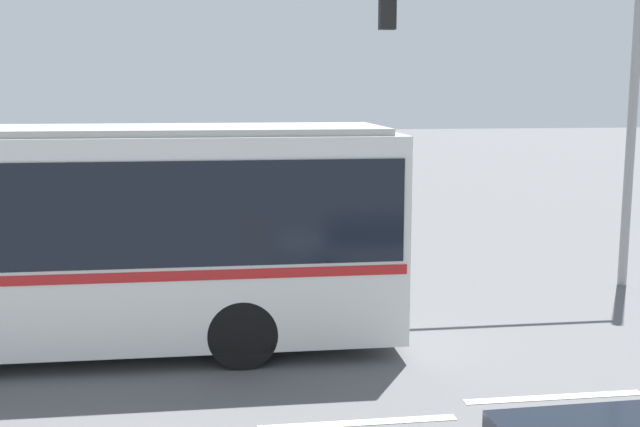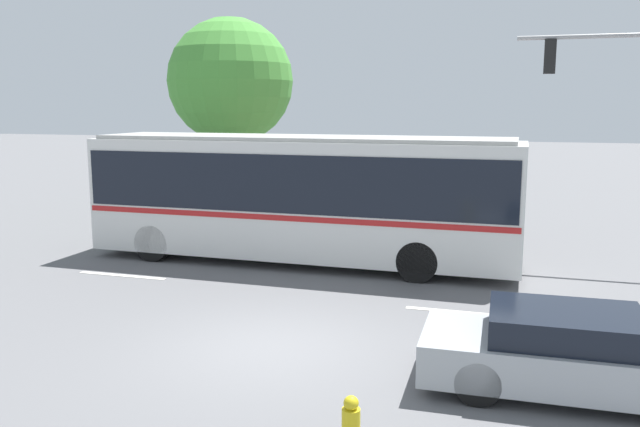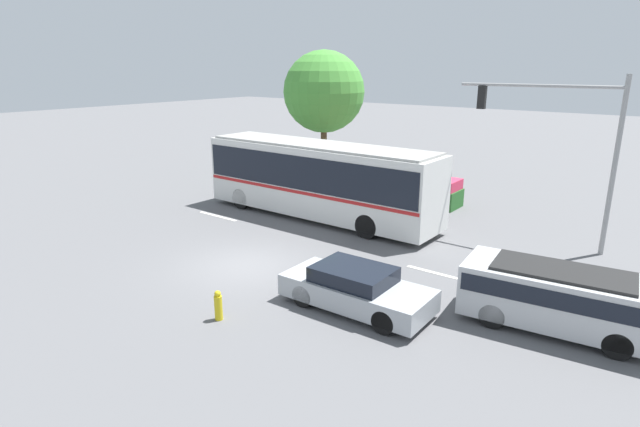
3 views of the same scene
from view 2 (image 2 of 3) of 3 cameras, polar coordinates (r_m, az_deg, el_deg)
The scene contains 8 objects.
ground_plane at distance 11.73m, azimuth -4.08°, elevation -11.56°, with size 140.00×140.00×0.00m, color #5B5B5E.
city_bus at distance 17.41m, azimuth -1.69°, elevation 1.96°, with size 11.53×2.65×3.40m.
sedan_foreground at distance 10.45m, azimuth 21.06°, elevation -11.34°, with size 4.38×1.91×1.24m.
flowering_hedge at distance 22.21m, azimuth 5.24°, elevation 0.30°, with size 6.84×1.51×1.39m.
street_tree_left at distance 26.45m, azimuth -7.83°, elevation 11.39°, with size 4.94×4.94×7.62m.
lane_stripe_near at distance 14.29m, azimuth 23.45°, elevation -8.42°, with size 2.40×0.16×0.01m, color silver.
lane_stripe_mid at distance 13.81m, azimuth 12.52°, elevation -8.46°, with size 2.40×0.16×0.01m, color silver.
lane_stripe_far at distance 17.04m, azimuth -16.93°, elevation -5.22°, with size 2.40×0.16×0.01m, color silver.
Camera 2 is at (3.96, -10.21, 4.20)m, focal length 36.56 mm.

